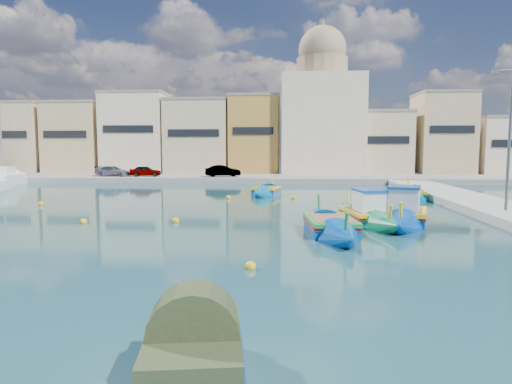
% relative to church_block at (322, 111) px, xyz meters
% --- Properties ---
extents(ground, '(160.00, 160.00, 0.00)m').
position_rel_church_block_xyz_m(ground, '(-10.00, -40.00, -8.41)').
color(ground, '#143D3D').
rests_on(ground, ground).
extents(north_quay, '(80.00, 8.00, 0.60)m').
position_rel_church_block_xyz_m(north_quay, '(-10.00, -8.00, -8.11)').
color(north_quay, gray).
rests_on(north_quay, ground).
extents(north_townhouses, '(83.20, 7.87, 10.19)m').
position_rel_church_block_xyz_m(north_townhouses, '(-3.32, -0.64, -3.41)').
color(north_townhouses, '#C5B288').
rests_on(north_townhouses, ground).
extents(church_block, '(10.00, 10.00, 19.10)m').
position_rel_church_block_xyz_m(church_block, '(0.00, 0.00, 0.00)').
color(church_block, beige).
rests_on(church_block, ground).
extents(quay_street_lamp, '(1.18, 0.16, 8.00)m').
position_rel_church_block_xyz_m(quay_street_lamp, '(7.44, -34.00, -4.07)').
color(quay_street_lamp, '#595B60').
rests_on(quay_street_lamp, ground).
extents(parked_cars, '(16.44, 2.36, 1.26)m').
position_rel_church_block_xyz_m(parked_cars, '(-18.43, -9.50, -7.22)').
color(parked_cars, '#4C1919').
rests_on(parked_cars, north_quay).
extents(luzzu_turquoise_cabin, '(3.37, 8.75, 2.75)m').
position_rel_church_block_xyz_m(luzzu_turquoise_cabin, '(-0.15, -35.51, -8.08)').
color(luzzu_turquoise_cabin, '#0B7748').
rests_on(luzzu_turquoise_cabin, ground).
extents(luzzu_blue_cabin, '(4.45, 8.71, 3.00)m').
position_rel_church_block_xyz_m(luzzu_blue_cabin, '(1.70, -35.71, -8.04)').
color(luzzu_blue_cabin, '#003CA0').
rests_on(luzzu_blue_cabin, ground).
extents(luzzu_cyan_mid, '(3.43, 8.49, 2.45)m').
position_rel_church_block_xyz_m(luzzu_cyan_mid, '(5.00, -24.45, -8.15)').
color(luzzu_cyan_mid, '#006B99').
rests_on(luzzu_cyan_mid, ground).
extents(luzzu_green, '(3.13, 7.18, 2.19)m').
position_rel_church_block_xyz_m(luzzu_green, '(-5.97, -22.20, -8.17)').
color(luzzu_green, '#0063A3').
rests_on(luzzu_green, ground).
extents(luzzu_blue_south, '(2.85, 8.79, 2.49)m').
position_rel_church_block_xyz_m(luzzu_blue_south, '(-2.29, -38.52, -8.15)').
color(luzzu_blue_south, '#00439E').
rests_on(luzzu_blue_south, ground).
extents(tender_near, '(2.04, 3.19, 1.47)m').
position_rel_church_block_xyz_m(tender_near, '(-5.74, -52.17, -7.95)').
color(tender_near, beige).
rests_on(tender_near, ground).
extents(yacht_north, '(4.70, 9.84, 12.67)m').
position_rel_church_block_xyz_m(yacht_north, '(-33.21, -13.78, -7.91)').
color(yacht_north, white).
rests_on(yacht_north, ground).
extents(mooring_buoys, '(27.76, 20.26, 0.36)m').
position_rel_church_block_xyz_m(mooring_buoys, '(-8.10, -34.03, -8.33)').
color(mooring_buoys, yellow).
rests_on(mooring_buoys, ground).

